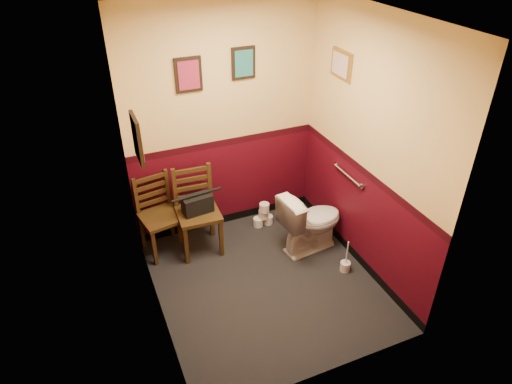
% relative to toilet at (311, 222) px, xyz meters
% --- Properties ---
extents(floor, '(2.20, 2.40, 0.00)m').
position_rel_toilet_xyz_m(floor, '(-0.72, -0.35, -0.37)').
color(floor, black).
rests_on(floor, ground).
extents(ceiling, '(2.20, 2.40, 0.00)m').
position_rel_toilet_xyz_m(ceiling, '(-0.72, -0.35, 2.33)').
color(ceiling, silver).
rests_on(ceiling, ground).
extents(wall_back, '(2.20, 0.00, 2.70)m').
position_rel_toilet_xyz_m(wall_back, '(-0.72, 0.85, 0.98)').
color(wall_back, '#420613').
rests_on(wall_back, ground).
extents(wall_front, '(2.20, 0.00, 2.70)m').
position_rel_toilet_xyz_m(wall_front, '(-0.72, -1.55, 0.98)').
color(wall_front, '#420613').
rests_on(wall_front, ground).
extents(wall_left, '(0.00, 2.40, 2.70)m').
position_rel_toilet_xyz_m(wall_left, '(-1.82, -0.35, 0.98)').
color(wall_left, '#420613').
rests_on(wall_left, ground).
extents(wall_right, '(0.00, 2.40, 2.70)m').
position_rel_toilet_xyz_m(wall_right, '(0.38, -0.35, 0.98)').
color(wall_right, '#420613').
rests_on(wall_right, ground).
extents(grab_bar, '(0.05, 0.56, 0.06)m').
position_rel_toilet_xyz_m(grab_bar, '(0.35, -0.10, 0.58)').
color(grab_bar, silver).
rests_on(grab_bar, wall_right).
extents(framed_print_back_a, '(0.28, 0.04, 0.36)m').
position_rel_toilet_xyz_m(framed_print_back_a, '(-1.07, 0.83, 1.58)').
color(framed_print_back_a, black).
rests_on(framed_print_back_a, wall_back).
extents(framed_print_back_b, '(0.26, 0.04, 0.34)m').
position_rel_toilet_xyz_m(framed_print_back_b, '(-0.47, 0.83, 1.63)').
color(framed_print_back_b, black).
rests_on(framed_print_back_b, wall_back).
extents(framed_print_left, '(0.04, 0.30, 0.38)m').
position_rel_toilet_xyz_m(framed_print_left, '(-1.80, -0.25, 1.48)').
color(framed_print_left, black).
rests_on(framed_print_left, wall_left).
extents(framed_print_right, '(0.04, 0.34, 0.28)m').
position_rel_toilet_xyz_m(framed_print_right, '(0.36, 0.25, 1.68)').
color(framed_print_right, olive).
rests_on(framed_print_right, wall_right).
extents(toilet, '(0.79, 0.50, 0.73)m').
position_rel_toilet_xyz_m(toilet, '(0.00, 0.00, 0.00)').
color(toilet, white).
rests_on(toilet, floor).
extents(toilet_brush, '(0.11, 0.11, 0.40)m').
position_rel_toilet_xyz_m(toilet_brush, '(0.17, -0.51, -0.30)').
color(toilet_brush, silver).
rests_on(toilet_brush, floor).
extents(chair_left, '(0.50, 0.50, 0.92)m').
position_rel_toilet_xyz_m(chair_left, '(-1.58, 0.66, 0.10)').
color(chair_left, '#412C13').
rests_on(chair_left, floor).
extents(chair_right, '(0.49, 0.49, 0.99)m').
position_rel_toilet_xyz_m(chair_right, '(-1.18, 0.52, 0.13)').
color(chair_right, '#412C13').
rests_on(chair_right, floor).
extents(handbag, '(0.35, 0.20, 0.24)m').
position_rel_toilet_xyz_m(handbag, '(-1.18, 0.48, 0.26)').
color(handbag, black).
rests_on(handbag, chair_right).
extents(tp_stack, '(0.25, 0.15, 0.33)m').
position_rel_toilet_xyz_m(tp_stack, '(-0.32, 0.61, -0.23)').
color(tp_stack, silver).
rests_on(tp_stack, floor).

